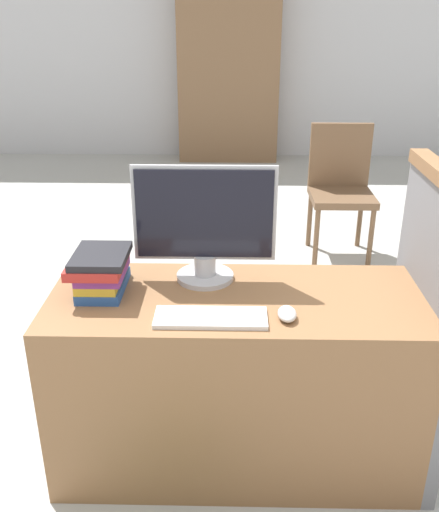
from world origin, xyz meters
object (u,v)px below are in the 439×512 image
Objects in this scene: monitor at (205,224)px; keyboard at (211,318)px; book_stack at (101,271)px; far_chair at (341,183)px; mouse at (287,314)px.

keyboard is at bearing -84.01° from monitor.
keyboard is 0.46m from book_stack.
far_chair is at bearing 65.96° from monitor.
book_stack is 0.30× the size of far_chair.
mouse is 0.37× the size of book_stack.
monitor is at bearing 133.97° from mouse.
far_chair is (0.59, 2.29, -0.22)m from mouse.
monitor is 1.93× the size of book_stack.
far_chair is at bearing 69.70° from keyboard.
mouse is at bearing -122.12° from far_chair.
book_stack is at bearing -138.64° from far_chair.
monitor reaches higher than mouse.
book_stack is at bearing -163.19° from monitor.
keyboard is (0.03, -0.32, -0.22)m from monitor.
far_chair is (0.89, 1.98, -0.43)m from monitor.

